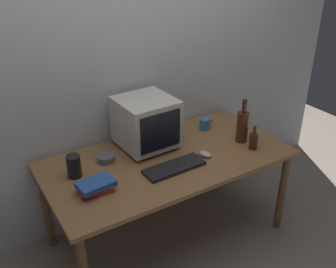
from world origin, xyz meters
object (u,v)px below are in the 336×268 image
(crt_monitor, at_px, (146,122))
(metal_canister, at_px, (74,166))
(bottle_short, at_px, (253,140))
(mug, at_px, (205,124))
(keyboard, at_px, (174,167))
(computer_mouse, at_px, (205,154))
(book_stack, at_px, (96,186))
(bottle_tall, at_px, (242,126))
(cd_spindle, at_px, (106,158))

(crt_monitor, bearing_deg, metal_canister, -170.17)
(bottle_short, bearing_deg, mug, 103.83)
(keyboard, distance_m, mug, 0.63)
(computer_mouse, bearing_deg, metal_canister, 145.57)
(crt_monitor, xyz_separation_m, keyboard, (0.01, -0.36, -0.18))
(crt_monitor, height_order, mug, crt_monitor)
(computer_mouse, height_order, metal_canister, metal_canister)
(keyboard, xyz_separation_m, computer_mouse, (0.27, 0.02, 0.01))
(crt_monitor, height_order, bottle_short, crt_monitor)
(keyboard, relative_size, mug, 3.50)
(book_stack, distance_m, mug, 1.10)
(crt_monitor, distance_m, bottle_tall, 0.71)
(mug, xyz_separation_m, metal_canister, (-1.11, -0.10, 0.03))
(cd_spindle, bearing_deg, keyboard, -43.55)
(keyboard, height_order, bottle_tall, bottle_tall)
(computer_mouse, xyz_separation_m, book_stack, (-0.80, 0.02, 0.02))
(crt_monitor, bearing_deg, bottle_tall, -25.30)
(crt_monitor, bearing_deg, book_stack, -148.43)
(bottle_tall, bearing_deg, cd_spindle, 164.70)
(bottle_tall, relative_size, metal_canister, 2.27)
(crt_monitor, height_order, keyboard, crt_monitor)
(computer_mouse, distance_m, metal_canister, 0.89)
(crt_monitor, height_order, metal_canister, crt_monitor)
(bottle_tall, xyz_separation_m, mug, (-0.11, 0.30, -0.08))
(keyboard, height_order, cd_spindle, cd_spindle)
(bottle_short, bearing_deg, keyboard, 173.32)
(cd_spindle, distance_m, metal_canister, 0.26)
(crt_monitor, relative_size, keyboard, 0.96)
(book_stack, bearing_deg, bottle_short, -5.48)
(book_stack, bearing_deg, keyboard, -4.07)
(book_stack, xyz_separation_m, mug, (1.05, 0.32, 0.01))
(keyboard, distance_m, bottle_tall, 0.65)
(cd_spindle, bearing_deg, metal_canister, -165.00)
(bottle_tall, bearing_deg, crt_monitor, 154.70)
(mug, bearing_deg, bottle_tall, -69.27)
(bottle_short, bearing_deg, computer_mouse, 165.40)
(bottle_tall, distance_m, cd_spindle, 1.02)
(bottle_tall, height_order, metal_canister, bottle_tall)
(bottle_tall, height_order, bottle_short, bottle_tall)
(book_stack, height_order, cd_spindle, book_stack)
(cd_spindle, xyz_separation_m, metal_canister, (-0.24, -0.06, 0.05))
(bottle_short, bearing_deg, cd_spindle, 157.58)
(cd_spindle, bearing_deg, computer_mouse, -26.65)
(bottle_short, distance_m, metal_canister, 1.26)
(crt_monitor, relative_size, computer_mouse, 4.01)
(bottle_short, height_order, metal_canister, bottle_short)
(crt_monitor, relative_size, mug, 3.34)
(keyboard, bearing_deg, book_stack, 174.70)
(computer_mouse, xyz_separation_m, bottle_tall, (0.37, 0.04, 0.11))
(bottle_tall, xyz_separation_m, book_stack, (-1.17, -0.02, -0.09))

